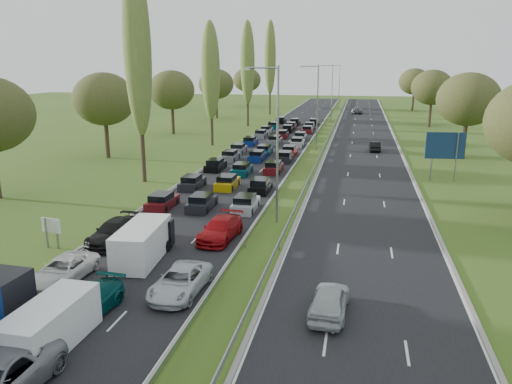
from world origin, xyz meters
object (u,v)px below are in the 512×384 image
Objects in this scene: white_van_front at (54,323)px; direction_sign at (445,148)px; info_sign at (51,229)px; near_car_3 at (115,232)px; white_van_rear at (144,242)px; near_car_2 at (63,270)px.

white_van_front is 43.04m from direction_sign.
info_sign reaches higher than white_van_front.
near_car_3 is 0.95× the size of white_van_rear.
info_sign reaches higher than near_car_3.
direction_sign is at bearing 51.33° from near_car_2.
white_van_rear is 34.84m from direction_sign.
direction_sign is at bearing 60.93° from white_van_front.
info_sign is (-3.79, 4.69, 0.67)m from near_car_2.
info_sign is at bearing 129.10° from near_car_2.
info_sign is 39.11m from direction_sign.
white_van_rear is at bearing 92.78° from white_van_front.
near_car_3 is 1.03× the size of direction_sign.
near_car_3 is at bearing -135.69° from direction_sign.
white_van_front is 0.90× the size of white_van_rear.
near_car_3 is at bearing 138.34° from white_van_rear.
info_sign is (-6.90, 0.62, 0.20)m from white_van_rear.
direction_sign is (28.80, 26.37, 2.20)m from info_sign.
near_car_2 is at bearing -132.36° from white_van_rear.
white_van_rear is 1.09× the size of direction_sign.
white_van_rear is at bearing -32.53° from near_car_3.
direction_sign reaches higher than info_sign.
info_sign reaches higher than near_car_2.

